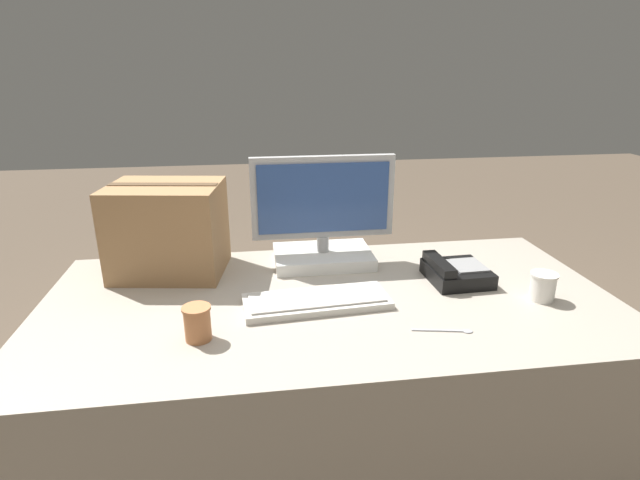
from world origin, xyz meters
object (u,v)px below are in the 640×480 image
paper_cup_left (197,323)px  spoon (450,331)px  cardboard_box (168,229)px  monitor (323,224)px  keyboard (317,301)px  desk_phone (455,272)px  paper_cup_right (543,286)px

paper_cup_left → spoon: size_ratio=0.58×
cardboard_box → paper_cup_left: bearing=-74.7°
monitor → keyboard: 0.37m
desk_phone → keyboard: bearing=-169.5°
desk_phone → spoon: size_ratio=1.23×
desk_phone → spoon: desk_phone is taller
paper_cup_left → spoon: paper_cup_left is taller
keyboard → cardboard_box: cardboard_box is taller
spoon → monitor: bearing=127.7°
monitor → cardboard_box: monitor is taller
monitor → keyboard: bearing=-101.7°
desk_phone → paper_cup_right: (0.21, -0.17, 0.01)m
paper_cup_right → cardboard_box: size_ratio=0.22×
desk_phone → paper_cup_left: (-0.83, -0.26, 0.02)m
keyboard → desk_phone: (0.49, 0.11, 0.02)m
keyboard → spoon: bearing=-35.8°
paper_cup_left → cardboard_box: bearing=105.3°
spoon → paper_cup_right: bearing=33.5°
spoon → cardboard_box: (-0.82, 0.54, 0.16)m
paper_cup_left → spoon: bearing=-4.8°
keyboard → paper_cup_left: paper_cup_left is taller
paper_cup_left → paper_cup_right: bearing=4.9°
cardboard_box → monitor: bearing=0.7°
paper_cup_left → cardboard_box: cardboard_box is taller
paper_cup_left → spoon: (0.69, -0.06, -0.05)m
monitor → spoon: monitor is taller
paper_cup_right → spoon: bearing=-157.6°
paper_cup_left → monitor: bearing=50.1°
desk_phone → paper_cup_right: 0.27m
paper_cup_left → cardboard_box: 0.51m
desk_phone → spoon: 0.36m
desk_phone → spoon: (-0.15, -0.32, -0.03)m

